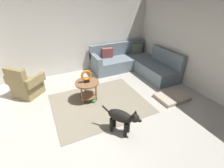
% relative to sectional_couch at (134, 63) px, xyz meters
% --- Properties ---
extents(ground_plane, '(6.00, 6.00, 0.10)m').
position_rel_sectional_couch_xyz_m(ground_plane, '(-1.99, -2.02, -0.34)').
color(ground_plane, '#B7B2A8').
extents(wall_back, '(6.00, 0.12, 2.70)m').
position_rel_sectional_couch_xyz_m(wall_back, '(-1.99, 0.92, 1.06)').
color(wall_back, silver).
rests_on(wall_back, ground_plane).
extents(wall_right, '(0.12, 6.00, 2.70)m').
position_rel_sectional_couch_xyz_m(wall_right, '(0.95, -2.02, 1.06)').
color(wall_right, silver).
rests_on(wall_right, ground_plane).
extents(area_rug, '(2.30, 1.90, 0.01)m').
position_rel_sectional_couch_xyz_m(area_rug, '(-1.84, -1.32, -0.28)').
color(area_rug, gray).
rests_on(area_rug, ground_plane).
extents(sectional_couch, '(2.20, 2.25, 0.88)m').
position_rel_sectional_couch_xyz_m(sectional_couch, '(0.00, 0.00, 0.00)').
color(sectional_couch, slate).
rests_on(sectional_couch, ground_plane).
extents(armchair, '(0.99, 0.99, 0.88)m').
position_rel_sectional_couch_xyz_m(armchair, '(-3.47, -0.12, 0.03)').
color(armchair, olive).
rests_on(armchair, ground_plane).
extents(side_table, '(0.60, 0.60, 0.54)m').
position_rel_sectional_couch_xyz_m(side_table, '(-2.05, -1.05, 0.13)').
color(side_table, brown).
rests_on(side_table, ground_plane).
extents(torus_sculpture, '(0.28, 0.08, 0.33)m').
position_rel_sectional_couch_xyz_m(torus_sculpture, '(-2.05, -1.05, 0.42)').
color(torus_sculpture, black).
rests_on(torus_sculpture, side_table).
extents(dog_bed_mat, '(0.80, 0.60, 0.09)m').
position_rel_sectional_couch_xyz_m(dog_bed_mat, '(-0.01, -1.94, -0.24)').
color(dog_bed_mat, '#B2A38E').
rests_on(dog_bed_mat, ground_plane).
extents(dog, '(0.54, 0.72, 0.63)m').
position_rel_sectional_couch_xyz_m(dog, '(-1.80, -2.42, 0.09)').
color(dog, black).
rests_on(dog, ground_plane).
extents(dog_toy_ball, '(0.10, 0.10, 0.10)m').
position_rel_sectional_couch_xyz_m(dog_toy_ball, '(-1.96, -1.22, -0.24)').
color(dog_toy_ball, green).
rests_on(dog_toy_ball, ground_plane).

